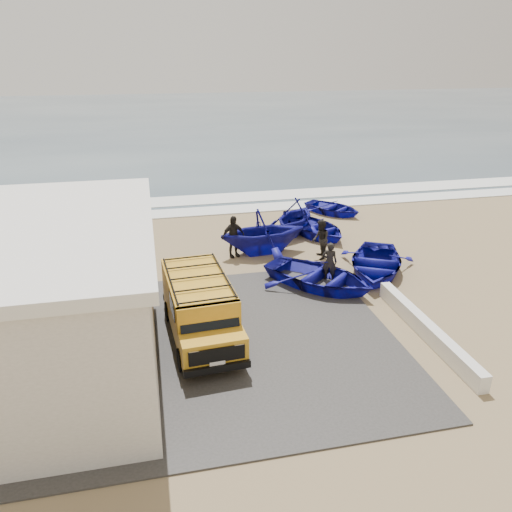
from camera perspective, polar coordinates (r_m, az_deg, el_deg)
ground at (r=17.88m, az=-0.22°, el=-6.09°), size 160.00×160.00×0.00m
slab at (r=15.89m, az=-5.84°, el=-10.08°), size 12.00×10.00×0.05m
ocean at (r=71.95m, az=-10.06°, el=15.24°), size 180.00×88.00×0.01m
surf_line at (r=28.85m, az=-5.30°, el=5.15°), size 180.00×1.60×0.06m
surf_wash at (r=31.23m, az=-5.90°, el=6.45°), size 180.00×2.20×0.04m
building at (r=15.38m, az=-27.01°, el=-4.68°), size 8.40×9.40×4.30m
parapet at (r=17.03m, az=18.88°, el=-7.92°), size 0.35×6.00×0.55m
van at (r=15.85m, az=-6.42°, el=-5.71°), size 2.19×4.88×2.04m
boat_near_left at (r=19.44m, az=7.20°, el=-2.33°), size 5.31×5.41×0.92m
boat_near_right at (r=21.07m, az=13.49°, el=-0.80°), size 4.81×5.33×0.91m
boat_mid_left at (r=22.40m, az=0.81°, el=2.83°), size 4.28×3.80×2.07m
boat_mid_right at (r=24.99m, az=6.78°, el=3.26°), size 3.98×4.67×0.82m
boat_far_left at (r=24.99m, az=4.44°, el=4.53°), size 4.41×4.49×1.80m
boat_far_right at (r=28.55m, az=8.76°, el=5.47°), size 3.92×4.11×0.69m
fisherman_front at (r=19.92m, az=8.41°, el=-0.66°), size 0.70×0.61×1.62m
fisherman_middle at (r=22.03m, az=7.40°, el=1.87°), size 0.79×0.95×1.76m
fisherman_back at (r=22.02m, az=-2.63°, el=2.23°), size 1.20×0.77×1.90m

